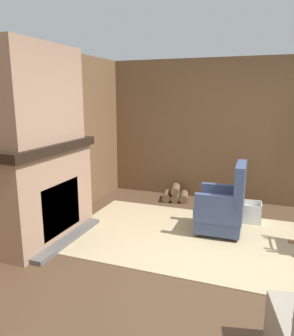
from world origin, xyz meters
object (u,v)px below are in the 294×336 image
(oil_lamp_vase, at_px, (30,136))
(storage_case, at_px, (65,133))
(armchair, at_px, (223,208))
(firewood_stack, at_px, (175,195))
(laundry_basket, at_px, (245,212))

(oil_lamp_vase, bearing_deg, storage_case, 89.99)
(armchair, xyz_separation_m, oil_lamp_vase, (-2.15, -1.17, 1.02))
(firewood_stack, bearing_deg, laundry_basket, -25.86)
(armchair, xyz_separation_m, firewood_stack, (-0.99, 1.16, -0.26))
(firewood_stack, relative_size, laundry_basket, 1.09)
(armchair, relative_size, laundry_basket, 2.10)
(laundry_basket, xyz_separation_m, storage_case, (-2.41, -1.00, 1.20))
(firewood_stack, xyz_separation_m, oil_lamp_vase, (-1.16, -2.33, 1.27))
(firewood_stack, distance_m, storage_case, 2.34)
(laundry_basket, bearing_deg, oil_lamp_vase, -144.41)
(firewood_stack, distance_m, laundry_basket, 1.39)
(oil_lamp_vase, bearing_deg, firewood_stack, 63.58)
(laundry_basket, relative_size, oil_lamp_vase, 1.60)
(armchair, distance_m, oil_lamp_vase, 2.65)
(armchair, bearing_deg, firewood_stack, -51.30)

